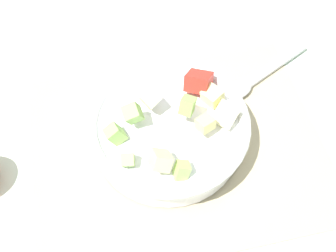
{
  "coord_description": "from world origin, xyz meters",
  "views": [
    {
      "loc": [
        0.09,
        0.33,
        0.58
      ],
      "look_at": [
        0.01,
        -0.01,
        0.05
      ],
      "focal_mm": 44.22,
      "sensor_mm": 36.0,
      "label": 1
    }
  ],
  "objects": [
    {
      "name": "salad_bowl",
      "position": [
        0.01,
        -0.01,
        0.04
      ],
      "size": [
        0.25,
        0.25,
        0.11
      ],
      "color": "white",
      "rests_on": "placemat"
    },
    {
      "name": "placemat",
      "position": [
        0.0,
        0.0,
        0.0
      ],
      "size": [
        0.47,
        0.37,
        0.01
      ],
      "primitive_type": "cube",
      "color": "tan",
      "rests_on": "ground_plane"
    },
    {
      "name": "ground_plane",
      "position": [
        0.0,
        0.0,
        0.0
      ],
      "size": [
        2.4,
        2.4,
        0.0
      ],
      "primitive_type": "plane",
      "color": "silver"
    },
    {
      "name": "serving_spoon",
      "position": [
        -0.16,
        -0.1,
        0.01
      ],
      "size": [
        0.19,
        0.12,
        0.01
      ],
      "color": "#B7B7BC",
      "rests_on": "placemat"
    }
  ]
}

